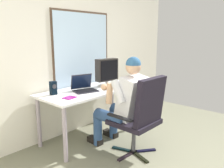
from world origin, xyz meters
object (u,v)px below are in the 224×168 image
desk (93,95)px  wine_glass (130,79)px  cd_case (69,98)px  office_chair (142,113)px  crt_monitor (107,71)px  desk_speaker (53,88)px  laptop (84,86)px  person_seated (124,103)px

desk → wine_glass: wine_glass is taller
wine_glass → cd_case: (-1.18, 0.04, -0.09)m
office_chair → crt_monitor: crt_monitor is taller
desk_speaker → cd_case: (0.04, -0.29, -0.08)m
wine_glass → desk_speaker: desk_speaker is taller
desk → office_chair: size_ratio=1.57×
desk_speaker → cd_case: 0.31m
office_chair → laptop: bearing=99.0°
office_chair → cd_case: size_ratio=6.28×
crt_monitor → laptop: size_ratio=1.12×
person_seated → cd_case: 0.70m
office_chair → cd_case: 0.92m
office_chair → person_seated: bearing=89.1°
laptop → cd_case: (-0.38, -0.17, -0.05)m
office_chair → cd_case: bearing=125.6°
person_seated → wine_glass: 0.79m
desk → office_chair: bearing=-91.1°
office_chair → person_seated: size_ratio=0.82×
crt_monitor → desk_speaker: crt_monitor is taller
person_seated → crt_monitor: 0.75m
desk → cd_case: 0.57m
crt_monitor → office_chair: bearing=-109.5°
desk → office_chair: office_chair is taller
office_chair → person_seated: 0.29m
person_seated → laptop: bearing=103.4°
crt_monitor → wine_glass: (0.34, -0.19, -0.15)m
person_seated → wine_glass: size_ratio=9.39×
office_chair → desk_speaker: office_chair is taller
wine_glass → cd_case: size_ratio=0.81×
desk → laptop: laptop is taller
desk → desk_speaker: bearing=165.7°
desk → wine_glass: (0.64, -0.19, 0.18)m
person_seated → cd_case: size_ratio=7.63×
desk_speaker → person_seated: bearing=-52.8°
office_chair → wine_glass: 0.98m
wine_glass → person_seated: bearing=-147.7°
desk → crt_monitor: 0.44m
person_seated → cd_case: bearing=139.5°
office_chair → wine_glass: size_ratio=7.72×
office_chair → person_seated: (0.00, 0.28, 0.08)m
office_chair → desk_speaker: size_ratio=5.75×
laptop → crt_monitor: bearing=-2.9°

